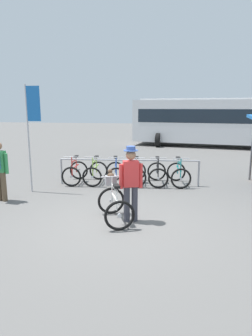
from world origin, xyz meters
The scene contains 12 objects.
ground_plane centered at (0.00, 0.00, 0.00)m, with size 80.00×80.00×0.00m, color #605E5B.
bike_rack_rail centered at (-0.28, 3.30, 0.70)m, with size 4.59×0.48×0.88m.
racked_bike_red centered at (-2.15, 3.30, 0.37)m, with size 0.75×1.14×0.97m.
racked_bike_lime centered at (-1.45, 3.37, 0.37)m, with size 0.72×1.12×0.97m.
racked_bike_blue centered at (-0.75, 3.43, 0.37)m, with size 0.90×1.23×0.97m.
racked_bike_white centered at (-0.06, 3.50, 0.37)m, with size 0.78×1.15×0.97m.
racked_bike_black centered at (0.64, 3.56, 0.37)m, with size 0.78×1.15×0.97m.
racked_bike_teal centered at (1.34, 3.62, 0.37)m, with size 0.82×1.20×0.98m.
featured_bicycle centered at (-0.15, 0.21, 0.49)m, with size 1.02×1.26×1.09m.
person_with_featured_bike centered at (0.25, 0.18, 0.95)m, with size 0.51×0.32×1.72m.
bus_distant centered at (3.49, 13.80, 1.74)m, with size 10.26×4.37×3.08m.
banner_flag centered at (-2.98, 2.04, 2.23)m, with size 0.45×0.05×3.20m.
Camera 1 is at (1.19, -6.11, 2.56)m, focal length 31.55 mm.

